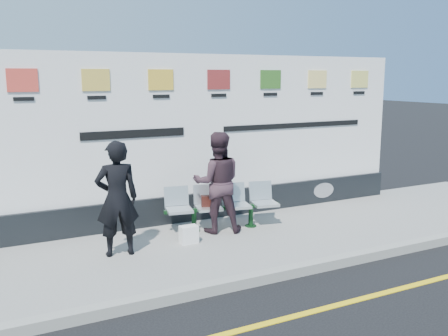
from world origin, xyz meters
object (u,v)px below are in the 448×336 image
Objects in this scene: billboard at (217,148)px; woman_left at (117,199)px; woman_right at (217,182)px; bench at (223,217)px.

billboard is 2.60m from woman_left.
bench is at bearing -130.59° from woman_right.
woman_right is at bearing -139.33° from bench.
billboard is at bearing -96.22° from woman_right.
woman_right is (-0.15, -0.08, 0.64)m from bench.
woman_left is 1.84m from woman_right.
bench is 1.14× the size of woman_left.
woman_left is at bearing 30.58° from woman_right.
woman_right is at bearing -115.82° from billboard.
billboard is 4.09× the size of bench.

